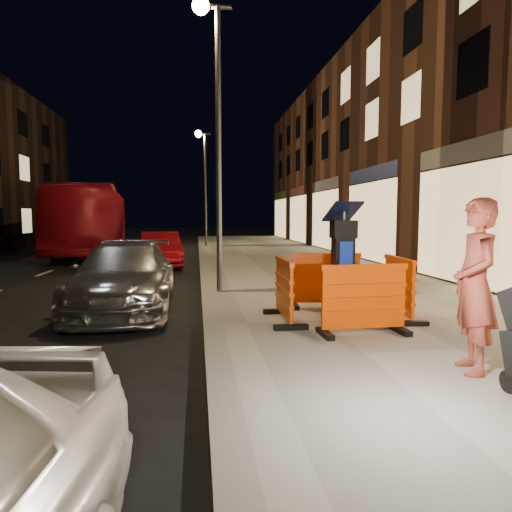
{
  "coord_description": "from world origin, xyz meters",
  "views": [
    {
      "loc": [
        -0.23,
        -6.94,
        1.82
      ],
      "look_at": [
        0.8,
        1.0,
        1.1
      ],
      "focal_mm": 32.0,
      "sensor_mm": 36.0,
      "label": 1
    }
  ],
  "objects": [
    {
      "name": "ground_plane",
      "position": [
        0.0,
        0.0,
        0.0
      ],
      "size": [
        120.0,
        120.0,
        0.0
      ],
      "primitive_type": "plane",
      "color": "black",
      "rests_on": "ground"
    },
    {
      "name": "parking_kiosk",
      "position": [
        2.07,
        0.04,
        1.04
      ],
      "size": [
        0.58,
        0.58,
        1.77
      ],
      "primitive_type": "cube",
      "rotation": [
        0.0,
        0.0,
        -0.04
      ],
      "color": "black",
      "rests_on": "sidewalk"
    },
    {
      "name": "bus_doubledecker",
      "position": [
        -5.12,
        15.32,
        0.0
      ],
      "size": [
        3.99,
        11.51,
        3.14
      ],
      "primitive_type": "imported",
      "rotation": [
        0.0,
        0.0,
        0.12
      ],
      "color": "maroon",
      "rests_on": "ground"
    },
    {
      "name": "barrier_bldgside",
      "position": [
        3.02,
        0.04,
        0.64
      ],
      "size": [
        0.62,
        1.31,
        0.99
      ],
      "primitive_type": "cube",
      "rotation": [
        0.0,
        0.0,
        1.49
      ],
      "color": "#F14500",
      "rests_on": "sidewalk"
    },
    {
      "name": "kerb",
      "position": [
        0.0,
        0.0,
        0.07
      ],
      "size": [
        0.3,
        60.0,
        0.15
      ],
      "primitive_type": "cube",
      "color": "slate",
      "rests_on": "ground"
    },
    {
      "name": "barrier_back",
      "position": [
        2.07,
        0.99,
        0.64
      ],
      "size": [
        1.31,
        0.64,
        0.99
      ],
      "primitive_type": "cube",
      "rotation": [
        0.0,
        0.0,
        -0.09
      ],
      "color": "#F14500",
      "rests_on": "sidewalk"
    },
    {
      "name": "man",
      "position": [
        2.68,
        -2.52,
        1.08
      ],
      "size": [
        0.57,
        0.75,
        1.85
      ],
      "primitive_type": "imported",
      "rotation": [
        0.0,
        0.0,
        -1.78
      ],
      "color": "#9A3A2B",
      "rests_on": "sidewalk"
    },
    {
      "name": "sidewalk",
      "position": [
        3.0,
        0.0,
        0.07
      ],
      "size": [
        6.0,
        60.0,
        0.15
      ],
      "primitive_type": "cube",
      "color": "gray",
      "rests_on": "ground"
    },
    {
      "name": "barrier_front",
      "position": [
        2.07,
        -0.91,
        0.64
      ],
      "size": [
        1.29,
        0.58,
        0.99
      ],
      "primitive_type": "cube",
      "rotation": [
        0.0,
        0.0,
        0.05
      ],
      "color": "#F14500",
      "rests_on": "sidewalk"
    },
    {
      "name": "car_red",
      "position": [
        -1.53,
        9.39,
        0.0
      ],
      "size": [
        1.79,
        3.87,
        1.23
      ],
      "primitive_type": "imported",
      "rotation": [
        0.0,
        0.0,
        0.14
      ],
      "color": "maroon",
      "rests_on": "ground"
    },
    {
      "name": "car_silver",
      "position": [
        -1.61,
        2.05,
        0.0
      ],
      "size": [
        1.91,
        4.47,
        1.28
      ],
      "primitive_type": "imported",
      "rotation": [
        0.0,
        0.0,
        0.03
      ],
      "color": "#ABABB0",
      "rests_on": "ground"
    },
    {
      "name": "barrier_kerbside",
      "position": [
        1.12,
        0.04,
        0.64
      ],
      "size": [
        0.53,
        1.27,
        0.99
      ],
      "primitive_type": "cube",
      "rotation": [
        0.0,
        0.0,
        1.56
      ],
      "color": "#F14500",
      "rests_on": "sidewalk"
    },
    {
      "name": "street_lamp_mid",
      "position": [
        0.25,
        3.0,
        3.15
      ],
      "size": [
        0.12,
        0.12,
        6.0
      ],
      "primitive_type": "cylinder",
      "color": "#3F3F44",
      "rests_on": "sidewalk"
    },
    {
      "name": "street_lamp_far",
      "position": [
        0.25,
        18.0,
        3.15
      ],
      "size": [
        0.12,
        0.12,
        6.0
      ],
      "primitive_type": "cylinder",
      "color": "#3F3F44",
      "rests_on": "sidewalk"
    }
  ]
}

